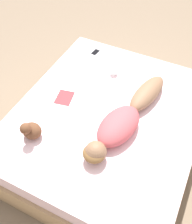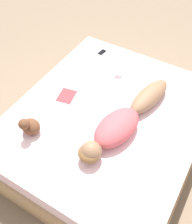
% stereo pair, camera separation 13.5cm
% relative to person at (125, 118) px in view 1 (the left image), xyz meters
% --- Properties ---
extents(ground_plane, '(12.00, 12.00, 0.00)m').
position_rel_person_xyz_m(ground_plane, '(0.20, -0.07, -0.66)').
color(ground_plane, '#7A6651').
extents(bed, '(1.84, 2.15, 0.57)m').
position_rel_person_xyz_m(bed, '(0.20, -0.07, -0.38)').
color(bed, tan).
rests_on(bed, ground_plane).
extents(person, '(0.45, 1.31, 0.19)m').
position_rel_person_xyz_m(person, '(0.00, 0.00, 0.00)').
color(person, brown).
rests_on(person, bed).
extents(open_magazine, '(0.56, 0.40, 0.01)m').
position_rel_person_xyz_m(open_magazine, '(0.58, -0.07, -0.09)').
color(open_magazine, silver).
rests_on(open_magazine, bed).
extents(coffee_mug, '(0.12, 0.09, 0.09)m').
position_rel_person_xyz_m(coffee_mug, '(0.40, -0.63, -0.04)').
color(coffee_mug, white).
rests_on(coffee_mug, bed).
extents(cell_phone, '(0.10, 0.15, 0.01)m').
position_rel_person_xyz_m(cell_phone, '(0.76, -0.89, -0.09)').
color(cell_phone, silver).
rests_on(cell_phone, bed).
extents(plush_toy, '(0.18, 0.19, 0.23)m').
position_rel_person_xyz_m(plush_toy, '(0.71, 0.51, 0.01)').
color(plush_toy, brown).
rests_on(plush_toy, bed).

